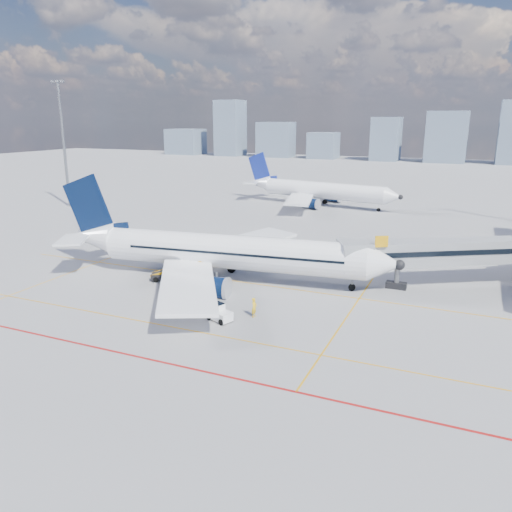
% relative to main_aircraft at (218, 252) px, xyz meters
% --- Properties ---
extents(ground, '(420.00, 420.00, 0.00)m').
position_rel_main_aircraft_xyz_m(ground, '(2.56, -8.22, -3.22)').
color(ground, gray).
rests_on(ground, ground).
extents(apron_markings, '(90.00, 35.12, 0.01)m').
position_rel_main_aircraft_xyz_m(apron_markings, '(1.98, -12.13, -3.21)').
color(apron_markings, orange).
rests_on(apron_markings, ground).
extents(jet_bridge, '(23.55, 15.78, 6.30)m').
position_rel_main_aircraft_xyz_m(jet_bridge, '(26.07, 8.69, 0.52)').
color(jet_bridge, gray).
rests_on(jet_bridge, ground).
extents(floodlight_mast_nw, '(3.20, 0.61, 25.45)m').
position_rel_main_aircraft_xyz_m(floodlight_mast_nw, '(-52.44, 31.78, 10.37)').
color(floodlight_mast_nw, slate).
rests_on(floodlight_mast_nw, ground).
extents(distant_skyline, '(247.87, 15.50, 27.29)m').
position_rel_main_aircraft_xyz_m(distant_skyline, '(7.75, 181.78, 7.08)').
color(distant_skyline, slate).
rests_on(distant_skyline, ground).
extents(main_aircraft, '(40.60, 35.29, 11.89)m').
position_rel_main_aircraft_xyz_m(main_aircraft, '(0.00, 0.00, 0.00)').
color(main_aircraft, white).
rests_on(main_aircraft, ground).
extents(second_aircraft, '(36.18, 31.25, 10.77)m').
position_rel_main_aircraft_xyz_m(second_aircraft, '(-4.26, 53.74, 0.01)').
color(second_aircraft, white).
rests_on(second_aircraft, ground).
extents(baggage_tug, '(2.61, 2.11, 1.60)m').
position_rel_main_aircraft_xyz_m(baggage_tug, '(5.97, -11.23, -2.45)').
color(baggage_tug, white).
rests_on(baggage_tug, ground).
extents(cargo_dolly, '(3.93, 2.84, 1.97)m').
position_rel_main_aircraft_xyz_m(cargo_dolly, '(0.15, -8.14, -2.14)').
color(cargo_dolly, black).
rests_on(cargo_dolly, ground).
extents(belt_loader, '(6.26, 3.89, 2.59)m').
position_rel_main_aircraft_xyz_m(belt_loader, '(-4.46, -2.75, -2.55)').
color(belt_loader, black).
rests_on(belt_loader, ground).
extents(ramp_worker, '(0.48, 0.70, 1.87)m').
position_rel_main_aircraft_xyz_m(ramp_worker, '(8.55, -9.09, -2.28)').
color(ramp_worker, yellow).
rests_on(ramp_worker, ground).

